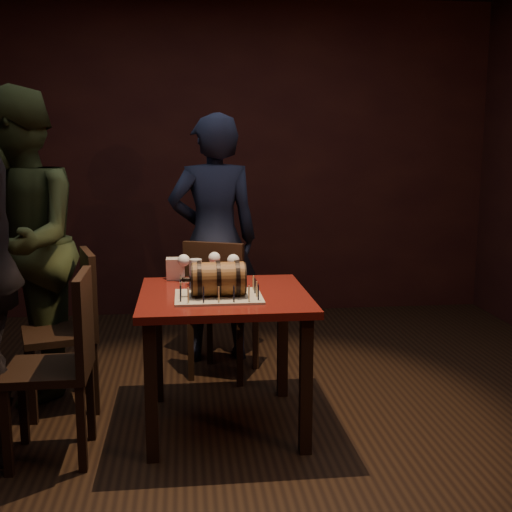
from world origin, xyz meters
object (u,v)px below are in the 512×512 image
chair_left_rear (73,321)px  person_left_rear (18,245)px  chair_left_front (65,356)px  pint_of_ale (196,273)px  person_back (214,239)px  pub_table (224,313)px  wine_glass_right (233,262)px  barrel_cake (218,279)px  wine_glass_left (184,262)px  chair_back (219,302)px  wine_glass_mid (214,259)px

chair_left_rear → person_left_rear: person_left_rear is taller
chair_left_front → person_left_rear: (-0.40, 0.85, 0.42)m
pint_of_ale → person_back: size_ratio=0.09×
pub_table → wine_glass_right: size_ratio=5.59×
pub_table → barrel_cake: barrel_cake is taller
wine_glass_left → chair_back: bearing=60.5°
pint_of_ale → wine_glass_mid: bearing=56.2°
pub_table → wine_glass_mid: wine_glass_mid is taller
wine_glass_mid → chair_left_rear: size_ratio=0.17×
pub_table → chair_back: bearing=88.9°
chair_back → chair_left_rear: 0.95m
chair_left_front → barrel_cake: bearing=12.7°
person_back → person_left_rear: 1.33m
wine_glass_left → chair_back: chair_back is taller
wine_glass_mid → person_back: bearing=87.5°
pint_of_ale → chair_left_front: size_ratio=0.16×
person_back → chair_left_front: bearing=54.7°
wine_glass_right → chair_back: 0.55m
pint_of_ale → person_back: (0.15, 0.93, 0.05)m
person_back → wine_glass_mid: bearing=81.7°
barrel_cake → chair_left_front: bearing=-167.3°
pub_table → chair_left_front: 0.85m
chair_left_front → person_back: (0.80, 1.41, 0.35)m
wine_glass_right → chair_left_front: size_ratio=0.17×
pub_table → wine_glass_mid: size_ratio=5.59×
wine_glass_mid → wine_glass_right: size_ratio=1.00×
wine_glass_right → chair_left_rear: chair_left_rear is taller
chair_left_front → person_back: person_back is taller
wine_glass_mid → person_left_rear: size_ratio=0.09×
wine_glass_left → chair_left_front: bearing=-134.5°
wine_glass_mid → wine_glass_right: (0.11, -0.09, 0.00)m
chair_left_rear → barrel_cake: bearing=-29.2°
pub_table → wine_glass_left: wine_glass_left is taller
pub_table → barrel_cake: (-0.04, -0.11, 0.21)m
chair_back → person_back: 0.55m
pint_of_ale → chair_left_rear: (-0.72, 0.15, -0.30)m
barrel_cake → chair_left_rear: 1.00m
wine_glass_mid → pint_of_ale: wine_glass_mid is taller
pub_table → wine_glass_left: (-0.21, 0.32, 0.23)m
pint_of_ale → person_left_rear: person_left_rear is taller
chair_left_front → pint_of_ale: bearing=36.7°
pint_of_ale → chair_left_front: (-0.65, -0.49, -0.30)m
barrel_cake → person_back: size_ratio=0.19×
wine_glass_left → chair_back: size_ratio=0.17×
pub_table → wine_glass_left: bearing=123.7°
person_left_rear → chair_left_rear: bearing=44.2°
wine_glass_mid → pint_of_ale: size_ratio=1.07×
wine_glass_left → wine_glass_right: bearing=-5.9°
person_back → barrel_cake: bearing=82.5°
barrel_cake → pint_of_ale: size_ratio=2.22×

